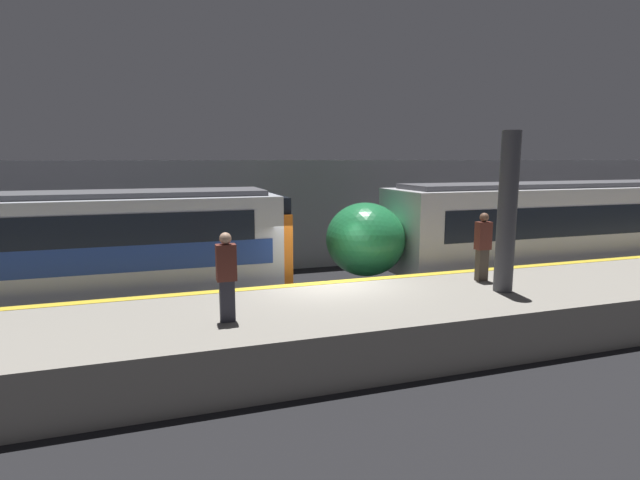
{
  "coord_description": "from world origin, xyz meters",
  "views": [
    {
      "loc": [
        -4.15,
        -11.88,
        4.24
      ],
      "look_at": [
        0.07,
        0.84,
        2.05
      ],
      "focal_mm": 28.0,
      "sensor_mm": 36.0,
      "label": 1
    }
  ],
  "objects_px": {
    "support_pillar_near": "(507,213)",
    "person_waiting": "(226,275)",
    "train_modern": "(623,226)",
    "person_walking": "(483,245)"
  },
  "relations": [
    {
      "from": "support_pillar_near",
      "to": "person_waiting",
      "type": "xyz_separation_m",
      "value": [
        -6.59,
        -0.2,
        -0.96
      ]
    },
    {
      "from": "support_pillar_near",
      "to": "person_walking",
      "type": "bearing_deg",
      "value": 81.93
    },
    {
      "from": "person_walking",
      "to": "support_pillar_near",
      "type": "bearing_deg",
      "value": -98.07
    },
    {
      "from": "train_modern",
      "to": "person_walking",
      "type": "height_order",
      "value": "train_modern"
    },
    {
      "from": "person_waiting",
      "to": "person_walking",
      "type": "relative_size",
      "value": 0.99
    },
    {
      "from": "person_waiting",
      "to": "support_pillar_near",
      "type": "bearing_deg",
      "value": 1.77
    },
    {
      "from": "support_pillar_near",
      "to": "person_walking",
      "type": "xyz_separation_m",
      "value": [
        0.15,
        1.04,
        -0.94
      ]
    },
    {
      "from": "person_waiting",
      "to": "train_modern",
      "type": "bearing_deg",
      "value": 16.44
    },
    {
      "from": "person_walking",
      "to": "person_waiting",
      "type": "bearing_deg",
      "value": -169.56
    },
    {
      "from": "train_modern",
      "to": "person_waiting",
      "type": "distance_m",
      "value": 16.01
    }
  ]
}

